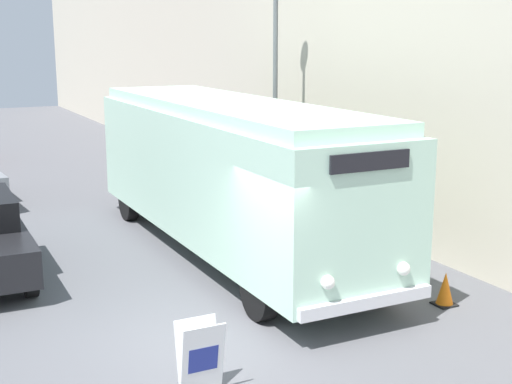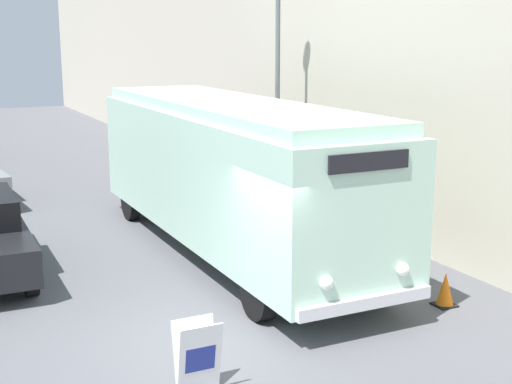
{
  "view_description": "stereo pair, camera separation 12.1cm",
  "coord_description": "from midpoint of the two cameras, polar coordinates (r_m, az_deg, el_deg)",
  "views": [
    {
      "loc": [
        -3.88,
        -9.27,
        4.59
      ],
      "look_at": [
        1.66,
        1.77,
        1.89
      ],
      "focal_mm": 50.0,
      "sensor_mm": 36.0,
      "label": 1
    },
    {
      "loc": [
        -3.77,
        -9.32,
        4.59
      ],
      "look_at": [
        1.66,
        1.77,
        1.89
      ],
      "focal_mm": 50.0,
      "sensor_mm": 36.0,
      "label": 2
    }
  ],
  "objects": [
    {
      "name": "streetlamp",
      "position": [
        18.21,
        1.37,
        11.1
      ],
      "size": [
        0.36,
        0.36,
        6.48
      ],
      "color": "#595E60",
      "rests_on": "ground_plane"
    },
    {
      "name": "vintage_bus",
      "position": [
        15.15,
        -2.5,
        1.89
      ],
      "size": [
        2.54,
        10.3,
        3.28
      ],
      "color": "black",
      "rests_on": "ground_plane"
    },
    {
      "name": "traffic_cone",
      "position": [
        12.91,
        14.63,
        -7.52
      ],
      "size": [
        0.36,
        0.36,
        0.6
      ],
      "color": "black",
      "rests_on": "ground_plane"
    },
    {
      "name": "sign_board",
      "position": [
        9.54,
        -4.84,
        -13.18
      ],
      "size": [
        0.58,
        0.38,
        1.0
      ],
      "color": "gray",
      "rests_on": "ground_plane"
    },
    {
      "name": "building_wall_right",
      "position": [
        21.65,
        0.31,
        11.9
      ],
      "size": [
        0.3,
        60.0,
        8.85
      ],
      "color": "beige",
      "rests_on": "ground_plane"
    },
    {
      "name": "ground_plane",
      "position": [
        11.05,
        -4.0,
        -12.23
      ],
      "size": [
        80.0,
        80.0,
        0.0
      ],
      "primitive_type": "plane",
      "color": "#56565B"
    }
  ]
}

